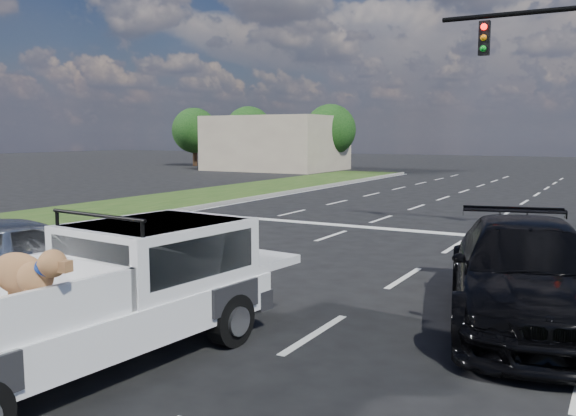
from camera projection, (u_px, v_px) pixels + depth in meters
name	position (u px, v px, depth m)	size (l,w,h in m)	color
ground	(217.00, 317.00, 9.69)	(160.00, 160.00, 0.00)	black
road_markings	(370.00, 249.00, 15.37)	(17.75, 60.00, 0.01)	silver
grass_median_left	(43.00, 220.00, 20.46)	(5.00, 60.00, 0.10)	#1C3C12
curb_left	(96.00, 224.00, 19.27)	(0.15, 60.00, 0.14)	gray
building_left	(276.00, 143.00, 50.31)	(10.00, 8.00, 4.40)	#C1B293
tree_far_a	(195.00, 131.00, 56.77)	(4.20, 4.20, 5.40)	#332114
tree_far_b	(249.00, 130.00, 53.86)	(4.20, 4.20, 5.40)	#332114
tree_far_c	(330.00, 130.00, 49.97)	(4.20, 4.20, 5.40)	#332114
pickup_truck	(99.00, 296.00, 7.52)	(2.38, 5.31, 1.93)	black
black_coupe	(526.00, 274.00, 9.24)	(2.20, 5.40, 1.57)	black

